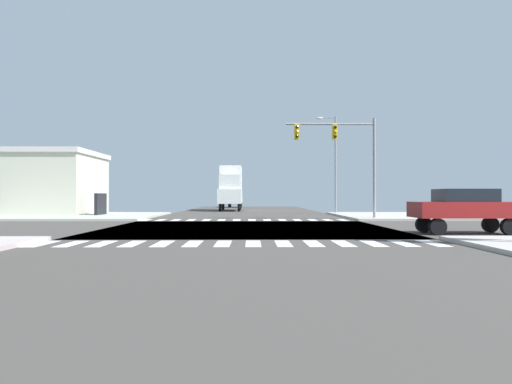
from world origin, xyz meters
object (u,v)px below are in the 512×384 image
at_px(traffic_signal_mast, 341,145).
at_px(suv_leading_2, 235,197).
at_px(bank_building, 16,183).
at_px(sedan_nearside_1, 465,207).
at_px(street_lamp, 333,156).
at_px(box_truck_farside_1, 231,187).

height_order(traffic_signal_mast, suv_leading_2, traffic_signal_mast).
relative_size(bank_building, suv_leading_2, 3.25).
xyz_separation_m(bank_building, suv_leading_2, (17.59, 25.14, -1.27)).
distance_m(sedan_nearside_1, suv_leading_2, 45.54).
xyz_separation_m(traffic_signal_mast, sedan_nearside_1, (2.97, -11.10, -3.89)).
relative_size(street_lamp, sedan_nearside_1, 1.99).
height_order(sedan_nearside_1, suv_leading_2, suv_leading_2).
relative_size(traffic_signal_mast, sedan_nearside_1, 1.58).
height_order(street_lamp, sedan_nearside_1, street_lamp).
bearing_deg(traffic_signal_mast, box_truck_farside_1, 113.67).
xyz_separation_m(street_lamp, bank_building, (-26.98, -1.28, -2.41)).
relative_size(traffic_signal_mast, bank_building, 0.46).
height_order(bank_building, sedan_nearside_1, bank_building).
bearing_deg(street_lamp, traffic_signal_mast, -97.34).
bearing_deg(bank_building, street_lamp, 2.71).
bearing_deg(sedan_nearside_1, box_truck_farside_1, 20.54).
distance_m(bank_building, suv_leading_2, 30.71).
relative_size(sedan_nearside_1, suv_leading_2, 0.93).
bearing_deg(suv_leading_2, traffic_signal_mast, 103.94).
distance_m(traffic_signal_mast, box_truck_farside_1, 20.59).
distance_m(bank_building, box_truck_farside_1, 20.64).
distance_m(street_lamp, suv_leading_2, 25.91).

